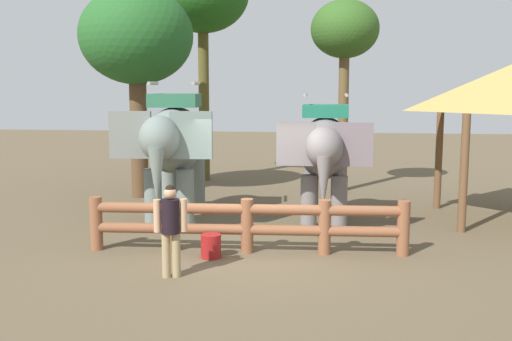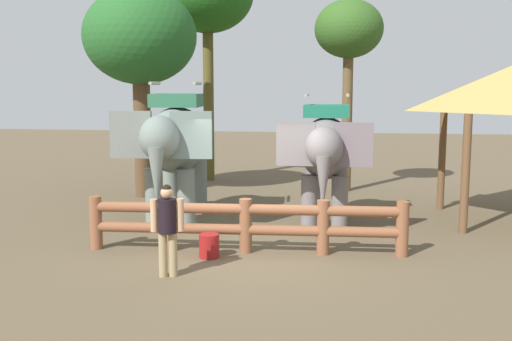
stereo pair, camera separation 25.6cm
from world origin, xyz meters
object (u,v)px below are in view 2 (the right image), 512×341
Objects in this scene: tourist_woman_in_black at (167,224)px; tree_far_left at (349,34)px; elephant_center at (326,152)px; log_fence at (246,222)px; feed_bucket at (209,246)px; tree_far_right at (140,39)px; elephant_near_left at (175,143)px.

tree_far_left reaches higher than tourist_woman_in_black.
elephant_center is at bearing 59.76° from tourist_woman_in_black.
elephant_center is 5.03m from tourist_woman_in_black.
tree_far_left is at bearing 74.90° from log_fence.
log_fence is 3.91× the size of tourist_woman_in_black.
log_fence is at bearing 35.27° from feed_bucket.
log_fence is 7.70m from tree_far_right.
elephant_near_left is 6.80m from tree_far_left.
feed_bucket is (0.44, 1.20, -0.69)m from tourist_woman_in_black.
elephant_center is at bearing -27.60° from tree_far_right.
tourist_woman_in_black is at bearing -120.24° from elephant_center.
feed_bucket is at bearing -123.75° from elephant_center.
elephant_near_left is at bearing -130.63° from tree_far_left.
tree_far_left reaches higher than feed_bucket.
tree_far_left is 12.78× the size of feed_bucket.
elephant_near_left is 0.67× the size of tree_far_left.
tourist_woman_in_black reaches higher than log_fence.
elephant_center is at bearing 2.40° from elephant_near_left.
tree_far_left is at bearing 83.74° from elephant_center.
tree_far_left is at bearing 71.44° from feed_bucket.
feed_bucket is (-0.62, -0.44, -0.38)m from log_fence.
tree_far_right reaches higher than log_fence.
log_fence reaches higher than feed_bucket.
tree_far_left reaches higher than elephant_near_left.
tourist_woman_in_black is at bearing -110.00° from feed_bucket.
elephant_near_left is 0.65× the size of tree_far_right.
feed_bucket is (-2.06, -3.09, -1.47)m from elephant_center.
tourist_woman_in_black is 0.28× the size of tree_far_left.
tourist_woman_in_black is 0.27× the size of tree_far_right.
tree_far_left reaches higher than elephant_center.
log_fence is at bearing -54.53° from tree_far_right.
elephant_near_left is at bearing 116.39° from feed_bucket.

